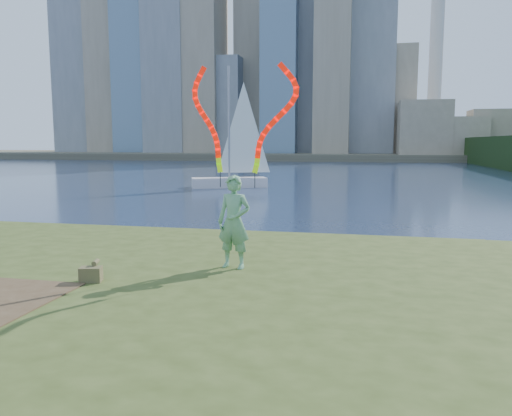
# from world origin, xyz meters

# --- Properties ---
(ground) EXTENTS (320.00, 320.00, 0.00)m
(ground) POSITION_xyz_m (0.00, 0.00, 0.00)
(ground) COLOR #19263F
(ground) RESTS_ON ground
(grassy_knoll) EXTENTS (20.00, 18.00, 0.80)m
(grassy_knoll) POSITION_xyz_m (0.00, -2.30, 0.34)
(grassy_knoll) COLOR #374619
(grassy_knoll) RESTS_ON ground
(far_shore) EXTENTS (320.00, 40.00, 1.20)m
(far_shore) POSITION_xyz_m (0.00, 95.00, 0.60)
(far_shore) COLOR #4D4838
(far_shore) RESTS_ON ground
(woman_with_ribbons) EXTENTS (2.10, 0.54, 4.15)m
(woman_with_ribbons) POSITION_xyz_m (1.60, -0.03, 2.19)
(woman_with_ribbons) COLOR #208031
(woman_with_ribbons) RESTS_ON grassy_knoll
(canvas_bag) EXTENTS (0.42, 0.47, 0.35)m
(canvas_bag) POSITION_xyz_m (-0.59, -1.53, 0.94)
(canvas_bag) COLOR #4F522C
(canvas_bag) RESTS_ON grassy_knoll
(sailboat) EXTENTS (5.58, 3.55, 8.58)m
(sailboat) POSITION_xyz_m (-5.16, 25.55, 1.47)
(sailboat) COLOR silver
(sailboat) RESTS_ON ground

